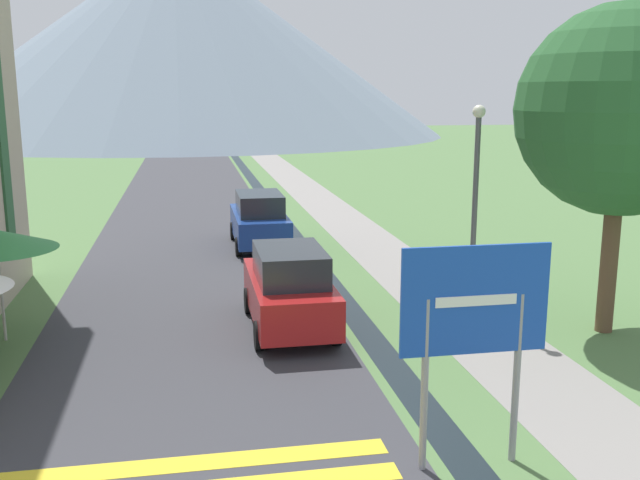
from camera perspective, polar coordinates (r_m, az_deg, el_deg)
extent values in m
plane|color=#517542|center=(24.50, -4.53, -0.18)|extent=(160.00, 160.00, 0.00)
cube|color=#38383D|center=(34.22, -10.48, 3.10)|extent=(6.40, 60.00, 0.01)
cube|color=gray|center=(34.75, -0.36, 3.43)|extent=(2.20, 60.00, 0.01)
cube|color=black|center=(34.42, -4.30, 3.31)|extent=(0.60, 60.00, 0.00)
cube|color=yellow|center=(10.53, -9.91, -17.17)|extent=(5.44, 0.44, 0.01)
cone|color=slate|center=(87.51, -11.30, 15.52)|extent=(61.22, 61.22, 22.09)
cylinder|color=gray|center=(9.83, 8.36, -11.46)|extent=(0.10, 0.10, 2.43)
cylinder|color=gray|center=(10.31, 15.44, -10.65)|extent=(0.10, 0.10, 2.43)
cube|color=#1947B7|center=(9.64, 12.33, -4.72)|extent=(2.05, 0.05, 1.48)
cube|color=white|center=(9.62, 12.40, -4.76)|extent=(1.13, 0.02, 0.14)
cube|color=#A31919|center=(15.51, -2.49, -4.51)|extent=(1.65, 3.97, 0.84)
cube|color=#23282D|center=(15.13, -2.41, -1.95)|extent=(1.40, 2.19, 0.68)
cylinder|color=black|center=(16.73, -5.74, -4.84)|extent=(0.18, 0.60, 0.60)
cylinder|color=black|center=(16.92, -0.43, -4.59)|extent=(0.18, 0.60, 0.60)
cylinder|color=black|center=(14.39, -4.90, -7.62)|extent=(0.18, 0.60, 0.60)
cylinder|color=black|center=(14.61, 1.27, -7.27)|extent=(0.18, 0.60, 0.60)
cube|color=navy|center=(23.73, -4.88, 1.20)|extent=(1.67, 4.20, 0.84)
cube|color=#23282D|center=(23.40, -4.86, 2.93)|extent=(1.42, 2.31, 0.68)
cylinder|color=black|center=(25.03, -6.97, 0.73)|extent=(0.18, 0.60, 0.60)
cylinder|color=black|center=(25.17, -3.36, 0.86)|extent=(0.18, 0.60, 0.60)
cylinder|color=black|center=(22.48, -6.54, -0.53)|extent=(0.18, 0.60, 0.60)
cylinder|color=black|center=(22.64, -2.53, -0.37)|extent=(0.18, 0.60, 0.60)
cylinder|color=#B7B2A8|center=(16.02, -24.16, -3.55)|extent=(0.06, 0.06, 2.24)
cylinder|color=#515156|center=(16.01, 12.22, 1.44)|extent=(0.12, 0.12, 4.54)
sphere|color=silver|center=(15.77, 12.61, 10.00)|extent=(0.28, 0.28, 0.28)
cylinder|color=brown|center=(16.32, 22.09, -1.97)|extent=(0.36, 0.36, 2.87)
sphere|color=#285B2D|center=(15.91, 23.01, 9.53)|extent=(4.31, 4.31, 4.31)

